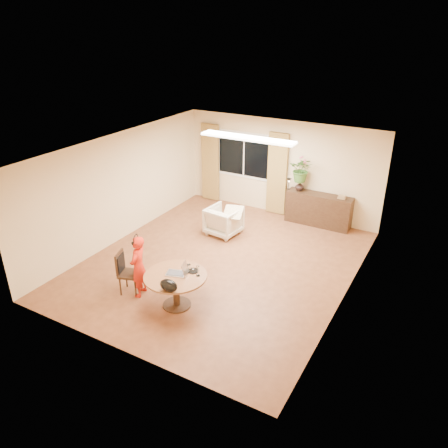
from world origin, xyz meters
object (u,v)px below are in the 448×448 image
Objects in this scene: child at (139,266)px; armchair at (224,221)px; dining_chair at (130,273)px; dining_table at (176,282)px; sideboard at (318,210)px.

child is 1.61× the size of armchair.
armchair is at bearing 65.16° from dining_chair.
dining_chair is 0.29m from child.
dining_table is 1.50× the size of armchair.
child is at bearing -112.46° from sideboard.
dining_table is at bearing 109.49° from armchair.
child is (0.22, 0.03, 0.19)m from dining_chair.
dining_chair is 1.12× the size of armchair.
child is 0.74× the size of sideboard.
dining_table is 0.69× the size of sideboard.
dining_chair is at bearing 90.36° from armchair.
dining_table is 4.93m from sideboard.
dining_table is at bearing -103.58° from sideboard.
armchair is (0.33, 3.17, -0.08)m from dining_chair.
sideboard is (1.16, 4.79, -0.10)m from dining_table.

